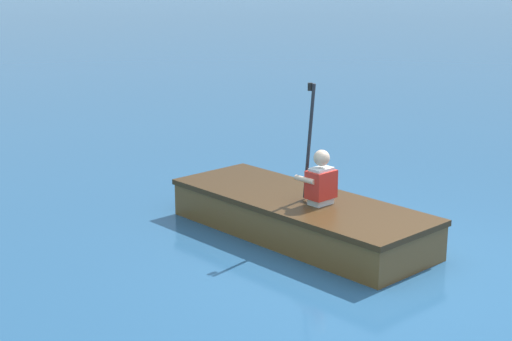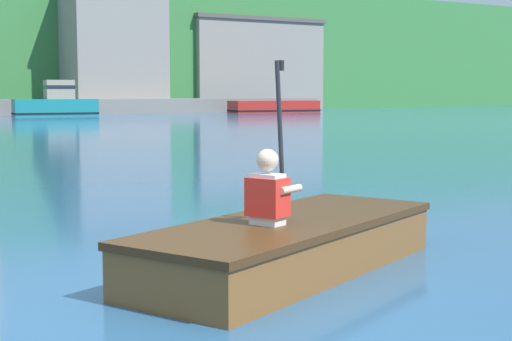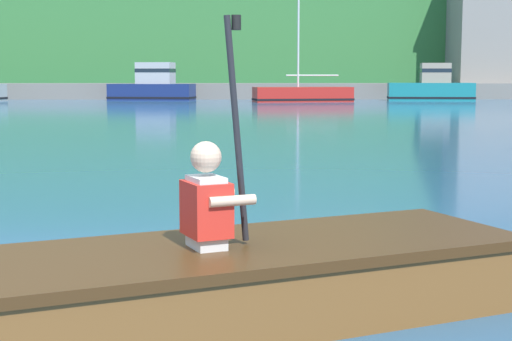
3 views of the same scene
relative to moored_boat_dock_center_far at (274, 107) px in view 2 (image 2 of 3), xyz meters
The scene contains 7 objects.
ground_plane 46.19m from the moored_boat_dock_center_far, 123.75° to the right, with size 300.00×300.00×0.00m, color #28567F.
waterfront_office_block_center 13.05m from the moored_boat_dock_center_far, 134.35° to the left, with size 6.52×10.43×8.19m.
waterfront_apartment_right 13.12m from the moored_boat_dock_center_far, 73.10° to the left, with size 11.25×10.56×6.94m.
moored_boat_dock_center_far is the anchor object (origin of this frame).
moored_boat_dock_east_inner 14.42m from the moored_boat_dock_center_far, behind, with size 4.72×1.95×2.02m.
rowboat_foreground 45.09m from the moored_boat_dock_center_far, 122.70° to the right, with size 3.27×2.25×0.43m.
person_paddler 45.37m from the moored_boat_dock_center_far, 122.94° to the right, with size 0.43×0.43×1.26m.
Camera 2 is at (-2.20, -4.69, 1.46)m, focal length 55.00 mm.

